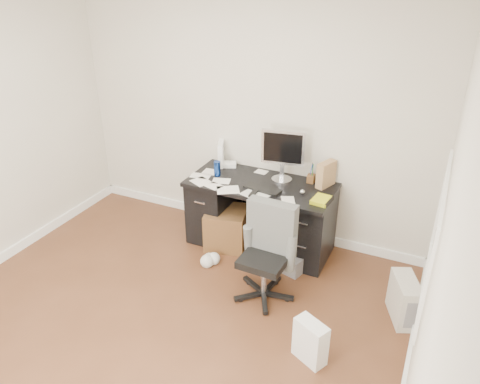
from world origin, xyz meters
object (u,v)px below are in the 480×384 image
(wicker_basket, at_px, (227,228))
(keyboard, at_px, (262,189))
(lcd_monitor, at_px, (283,156))
(office_chair, at_px, (265,255))
(pc_tower, at_px, (404,299))
(desk, at_px, (260,213))

(wicker_basket, bearing_deg, keyboard, 0.26)
(lcd_monitor, height_order, keyboard, lcd_monitor)
(office_chair, bearing_deg, keyboard, 116.97)
(keyboard, xyz_separation_m, wicker_basket, (-0.40, -0.00, -0.55))
(lcd_monitor, height_order, office_chair, lcd_monitor)
(office_chair, bearing_deg, pc_tower, 13.57)
(lcd_monitor, height_order, wicker_basket, lcd_monitor)
(desk, xyz_separation_m, lcd_monitor, (0.17, 0.15, 0.63))
(lcd_monitor, xyz_separation_m, pc_tower, (1.39, -0.68, -0.83))
(desk, bearing_deg, office_chair, -64.75)
(keyboard, bearing_deg, pc_tower, -5.92)
(lcd_monitor, xyz_separation_m, keyboard, (-0.10, -0.29, -0.27))
(pc_tower, bearing_deg, desk, 137.95)
(keyboard, bearing_deg, office_chair, -56.30)
(desk, relative_size, office_chair, 1.64)
(office_chair, relative_size, pc_tower, 2.33)
(lcd_monitor, bearing_deg, office_chair, -87.64)
(keyboard, relative_size, office_chair, 0.41)
(lcd_monitor, relative_size, pc_tower, 1.41)
(lcd_monitor, bearing_deg, desk, -148.44)
(office_chair, relative_size, wicker_basket, 2.18)
(desk, distance_m, lcd_monitor, 0.67)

